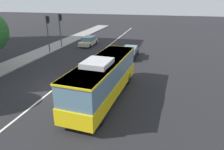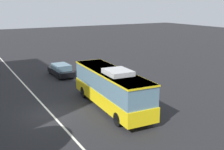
# 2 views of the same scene
# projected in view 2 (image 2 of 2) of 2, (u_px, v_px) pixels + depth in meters

# --- Properties ---
(ground_plane) EXTENTS (160.00, 160.00, 0.00)m
(ground_plane) POSITION_uv_depth(u_px,v_px,m) (51.00, 114.00, 21.40)
(ground_plane) COLOR black
(lane_centre_line) EXTENTS (76.00, 0.16, 0.01)m
(lane_centre_line) POSITION_uv_depth(u_px,v_px,m) (51.00, 114.00, 21.40)
(lane_centre_line) COLOR silver
(lane_centre_line) RESTS_ON ground_plane
(transit_bus) EXTENTS (10.13, 3.09, 3.46)m
(transit_bus) POSITION_uv_depth(u_px,v_px,m) (111.00, 87.00, 22.22)
(transit_bus) COLOR yellow
(transit_bus) RESTS_ON ground_plane
(sedan_black) EXTENTS (4.53, 1.88, 1.46)m
(sedan_black) POSITION_uv_depth(u_px,v_px,m) (61.00, 70.00, 32.44)
(sedan_black) COLOR black
(sedan_black) RESTS_ON ground_plane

